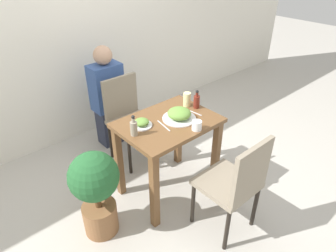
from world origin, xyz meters
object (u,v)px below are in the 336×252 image
object	(u,v)px
side_plate	(142,123)
condiment_bottle	(197,101)
potted_plant_left	(96,188)
chair_far	(128,115)
food_plate	(179,114)
chair_near	(236,182)
person_figure	(108,98)
sauce_bottle	(134,128)
juice_glass	(187,99)
drink_cup	(197,125)

from	to	relation	value
side_plate	condiment_bottle	world-z (taller)	condiment_bottle
potted_plant_left	chair_far	bearing A→B (deg)	41.72
food_plate	condiment_bottle	bearing A→B (deg)	10.38
chair_near	chair_far	distance (m)	1.39
condiment_bottle	potted_plant_left	size ratio (longest dim) A/B	0.23
food_plate	condiment_bottle	distance (m)	0.26
side_plate	condiment_bottle	distance (m)	0.58
chair_near	person_figure	world-z (taller)	person_figure
sauce_bottle	potted_plant_left	bearing A→B (deg)	-177.35
food_plate	person_figure	size ratio (longest dim) A/B	0.25
chair_far	juice_glass	size ratio (longest dim) A/B	7.04
drink_cup	sauce_bottle	size ratio (longest dim) A/B	0.45
chair_near	juice_glass	bearing A→B (deg)	-107.12
juice_glass	sauce_bottle	bearing A→B (deg)	-172.93
chair_far	food_plate	xyz separation A→B (m)	(0.05, -0.73, 0.30)
chair_far	juice_glass	world-z (taller)	chair_far
chair_near	juice_glass	distance (m)	0.89
juice_glass	chair_far	bearing A→B (deg)	114.61
juice_glass	drink_cup	bearing A→B (deg)	-123.37
sauce_bottle	person_figure	bearing A→B (deg)	70.24
condiment_bottle	potted_plant_left	distance (m)	1.15
sauce_bottle	food_plate	bearing A→B (deg)	-6.76
condiment_bottle	chair_near	bearing A→B (deg)	-111.75
chair_far	condiment_bottle	distance (m)	0.81
food_plate	drink_cup	xyz separation A→B (m)	(-0.01, -0.22, -0.00)
juice_glass	potted_plant_left	xyz separation A→B (m)	(-1.05, -0.10, -0.37)
side_plate	condiment_bottle	xyz separation A→B (m)	(0.57, -0.07, 0.04)
condiment_bottle	potted_plant_left	bearing A→B (deg)	-179.26
drink_cup	juice_glass	distance (m)	0.42
food_plate	side_plate	bearing A→B (deg)	158.81
food_plate	juice_glass	size ratio (longest dim) A/B	2.24
chair_near	side_plate	bearing A→B (deg)	-69.92
side_plate	sauce_bottle	world-z (taller)	sauce_bottle
side_plate	drink_cup	bearing A→B (deg)	-48.44
sauce_bottle	potted_plant_left	world-z (taller)	sauce_bottle
chair_far	potted_plant_left	xyz separation A→B (m)	(-0.78, -0.70, -0.06)
drink_cup	person_figure	bearing A→B (deg)	92.08
chair_near	person_figure	xyz separation A→B (m)	(-0.03, 1.77, 0.06)
drink_cup	juice_glass	world-z (taller)	juice_glass
chair_far	person_figure	world-z (taller)	person_figure
food_plate	person_figure	xyz separation A→B (m)	(-0.06, 1.10, -0.23)
side_plate	sauce_bottle	size ratio (longest dim) A/B	0.98
chair_near	potted_plant_left	xyz separation A→B (m)	(-0.81, 0.70, -0.06)
juice_glass	chair_near	bearing A→B (deg)	-107.12
juice_glass	condiment_bottle	xyz separation A→B (m)	(0.04, -0.09, 0.00)
chair_far	drink_cup	distance (m)	0.99
chair_far	sauce_bottle	size ratio (longest dim) A/B	5.13
person_figure	chair_near	bearing A→B (deg)	-88.89
food_plate	potted_plant_left	size ratio (longest dim) A/B	0.37
juice_glass	condiment_bottle	bearing A→B (deg)	-65.96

